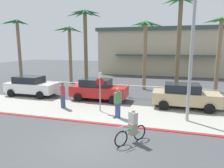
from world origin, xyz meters
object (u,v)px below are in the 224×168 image
(stop_sign_bike_lane, at_px, (100,86))
(car_tan_2, at_px, (185,96))
(palm_tree_0, at_px, (18,36))
(car_white_0, at_px, (31,86))
(palm_tree_1, at_px, (69,39))
(cyclist_teal_0, at_px, (132,127))
(car_red_1, at_px, (98,89))
(palm_tree_4, at_px, (180,21))
(palm_tree_3, at_px, (146,40))
(streetlight_curb, at_px, (192,45))
(pedestrian_1, at_px, (63,96))
(palm_tree_5, at_px, (220,38))
(pedestrian_0, at_px, (118,104))
(palm_tree_2, at_px, (85,29))

(stop_sign_bike_lane, bearing_deg, car_tan_2, 23.48)
(palm_tree_0, relative_size, car_white_0, 1.66)
(palm_tree_1, relative_size, cyclist_teal_0, 4.28)
(car_white_0, distance_m, car_red_1, 6.09)
(palm_tree_4, relative_size, car_red_1, 1.91)
(palm_tree_3, xyz_separation_m, car_red_1, (-3.03, -5.09, -3.95))
(streetlight_curb, distance_m, pedestrian_1, 8.79)
(palm_tree_5, distance_m, pedestrian_0, 12.40)
(streetlight_curb, distance_m, car_tan_2, 4.44)
(pedestrian_0, bearing_deg, palm_tree_2, 124.22)
(palm_tree_2, height_order, pedestrian_1, palm_tree_2)
(palm_tree_3, distance_m, pedestrian_1, 9.91)
(streetlight_curb, height_order, pedestrian_1, streetlight_curb)
(streetlight_curb, height_order, cyclist_teal_0, streetlight_curb)
(palm_tree_3, bearing_deg, palm_tree_4, -21.86)
(stop_sign_bike_lane, height_order, palm_tree_3, palm_tree_3)
(palm_tree_4, bearing_deg, palm_tree_1, 168.62)
(car_red_1, distance_m, pedestrian_1, 3.16)
(palm_tree_4, height_order, pedestrian_0, palm_tree_4)
(streetlight_curb, height_order, palm_tree_2, palm_tree_2)
(cyclist_teal_0, distance_m, pedestrian_0, 3.23)
(streetlight_curb, bearing_deg, car_white_0, 166.05)
(palm_tree_5, height_order, cyclist_teal_0, palm_tree_5)
(pedestrian_1, bearing_deg, palm_tree_4, 40.86)
(car_red_1, relative_size, pedestrian_0, 2.39)
(palm_tree_1, height_order, palm_tree_4, palm_tree_4)
(palm_tree_0, xyz_separation_m, palm_tree_1, (6.35, 0.58, -0.46))
(stop_sign_bike_lane, bearing_deg, car_white_0, 160.22)
(streetlight_curb, bearing_deg, cyclist_teal_0, -128.35)
(streetlight_curb, xyz_separation_m, palm_tree_2, (-9.23, 7.44, 1.63))
(palm_tree_0, height_order, palm_tree_4, palm_tree_4)
(palm_tree_1, height_order, car_tan_2, palm_tree_1)
(palm_tree_4, distance_m, pedestrian_1, 11.47)
(palm_tree_1, bearing_deg, car_red_1, -48.07)
(palm_tree_4, relative_size, car_white_0, 1.91)
(pedestrian_0, relative_size, pedestrian_1, 1.01)
(palm_tree_5, distance_m, car_red_1, 11.88)
(car_tan_2, bearing_deg, pedestrian_1, -164.21)
(cyclist_teal_0, bearing_deg, stop_sign_bike_lane, 126.56)
(car_white_0, relative_size, cyclist_teal_0, 2.93)
(car_white_0, bearing_deg, palm_tree_2, 52.68)
(car_white_0, bearing_deg, stop_sign_bike_lane, -19.78)
(palm_tree_1, xyz_separation_m, palm_tree_4, (11.60, -2.33, 1.28))
(palm_tree_4, bearing_deg, car_tan_2, -84.27)
(stop_sign_bike_lane, distance_m, palm_tree_0, 15.97)
(palm_tree_2, xyz_separation_m, cyclist_teal_0, (6.67, -10.68, -5.22))
(pedestrian_1, bearing_deg, car_red_1, 58.94)
(streetlight_curb, relative_size, palm_tree_1, 1.17)
(palm_tree_5, height_order, pedestrian_1, palm_tree_5)
(palm_tree_5, relative_size, cyclist_teal_0, 4.54)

